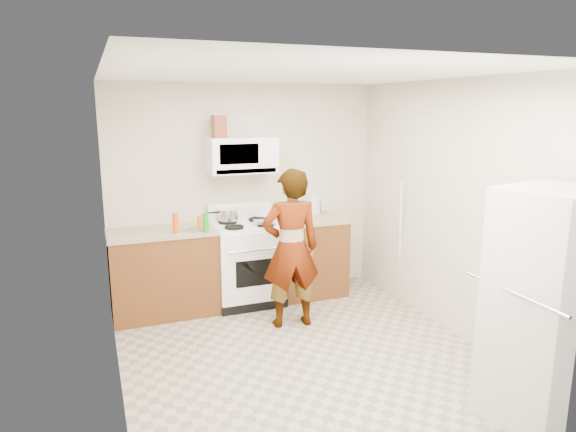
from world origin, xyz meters
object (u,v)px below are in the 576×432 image
person (291,249)px  kettle (314,206)px  fridge (551,309)px  gas_range (247,262)px  saucepan (228,215)px  microwave (242,155)px

person → kettle: person is taller
person → fridge: 2.45m
gas_range → kettle: bearing=13.9°
gas_range → saucepan: bearing=135.0°
gas_range → person: bearing=-73.0°
microwave → saucepan: microwave is taller
microwave → saucepan: bearing=167.5°
microwave → person: 1.29m
person → gas_range: bearing=-66.8°
saucepan → microwave: bearing=-12.5°
gas_range → fridge: bearing=-65.9°
microwave → fridge: size_ratio=0.45×
person → saucepan: size_ratio=7.21×
microwave → fridge: 3.48m
person → fridge: bearing=122.6°
fridge → kettle: size_ratio=8.54×
fridge → saucepan: fridge is taller
saucepan → fridge: bearing=-64.6°
microwave → kettle: microwave is taller
gas_range → kettle: (0.94, 0.23, 0.55)m
microwave → saucepan: (-0.16, 0.04, -0.68)m
gas_range → kettle: 1.11m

